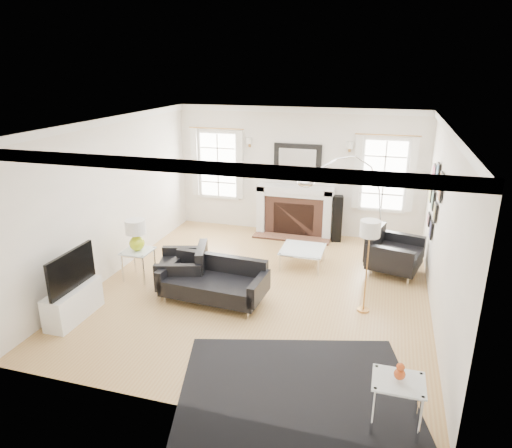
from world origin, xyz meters
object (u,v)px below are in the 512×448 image
(fireplace, at_px, (295,211))
(sofa, at_px, (215,282))
(coffee_table, at_px, (303,250))
(arc_floor_lamp, at_px, (345,207))
(gourd_lamp, at_px, (136,233))
(armchair_left, at_px, (185,268))
(armchair_right, at_px, (391,253))

(fireplace, relative_size, sofa, 0.97)
(coffee_table, height_order, arc_floor_lamp, arc_floor_lamp)
(sofa, bearing_deg, gourd_lamp, 167.79)
(armchair_left, bearing_deg, arc_floor_lamp, 32.12)
(armchair_left, relative_size, arc_floor_lamp, 0.49)
(armchair_left, bearing_deg, sofa, -24.79)
(sofa, distance_m, gourd_lamp, 1.71)
(arc_floor_lamp, bearing_deg, armchair_right, 0.57)
(armchair_right, relative_size, coffee_table, 1.47)
(fireplace, height_order, sofa, fireplace)
(sofa, height_order, armchair_right, armchair_right)
(fireplace, bearing_deg, gourd_lamp, -126.24)
(sofa, relative_size, coffee_table, 2.20)
(arc_floor_lamp, bearing_deg, sofa, -134.66)
(arc_floor_lamp, bearing_deg, fireplace, 129.68)
(fireplace, height_order, armchair_right, fireplace)
(gourd_lamp, relative_size, arc_floor_lamp, 0.26)
(coffee_table, bearing_deg, fireplace, 106.93)
(fireplace, xyz_separation_m, armchair_left, (-1.28, -3.04, -0.21))
(armchair_right, xyz_separation_m, coffee_table, (-1.61, -0.19, -0.05))
(fireplace, bearing_deg, sofa, -100.63)
(gourd_lamp, bearing_deg, arc_floor_lamp, 24.09)
(fireplace, relative_size, armchair_right, 1.45)
(arc_floor_lamp, bearing_deg, coffee_table, -166.14)
(fireplace, relative_size, gourd_lamp, 3.00)
(sofa, xyz_separation_m, armchair_right, (2.74, 1.88, 0.07))
(sofa, distance_m, armchair_right, 3.32)
(coffee_table, bearing_deg, sofa, -123.70)
(armchair_left, height_order, armchair_right, armchair_right)
(armchair_left, xyz_separation_m, gourd_lamp, (-0.92, 0.04, 0.53))
(armchair_right, distance_m, arc_floor_lamp, 1.21)
(fireplace, bearing_deg, armchair_right, -34.70)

